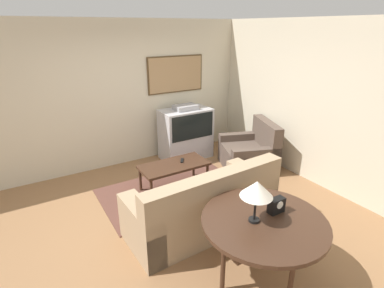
% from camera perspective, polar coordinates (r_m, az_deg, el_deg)
% --- Properties ---
extents(ground_plane, '(12.00, 12.00, 0.00)m').
position_cam_1_polar(ground_plane, '(4.48, -3.96, -13.38)').
color(ground_plane, '#8E6642').
extents(wall_back, '(12.00, 0.10, 2.70)m').
position_cam_1_polar(wall_back, '(5.80, -13.99, 8.90)').
color(wall_back, beige).
rests_on(wall_back, ground_plane).
extents(wall_right, '(0.06, 12.00, 2.70)m').
position_cam_1_polar(wall_right, '(5.52, 20.86, 7.47)').
color(wall_right, beige).
rests_on(wall_right, ground_plane).
extents(area_rug, '(2.28, 1.40, 0.01)m').
position_cam_1_polar(area_rug, '(5.06, -3.71, -8.83)').
color(area_rug, brown).
rests_on(area_rug, ground_plane).
extents(tv, '(1.01, 0.57, 1.11)m').
position_cam_1_polar(tv, '(6.11, -1.20, 2.06)').
color(tv, '#B7B7BC').
rests_on(tv, ground_plane).
extents(couch, '(2.04, 0.92, 0.93)m').
position_cam_1_polar(couch, '(4.05, 2.30, -11.87)').
color(couch, '#9E8466').
rests_on(couch, ground_plane).
extents(armchair, '(1.18, 1.24, 0.91)m').
position_cam_1_polar(armchair, '(5.83, 10.96, -1.75)').
color(armchair, brown).
rests_on(armchair, ground_plane).
extents(coffee_table, '(1.12, 0.55, 0.46)m').
position_cam_1_polar(coffee_table, '(4.94, -3.44, -4.33)').
color(coffee_table, '#3D2619').
rests_on(coffee_table, ground_plane).
extents(console_table, '(1.27, 1.27, 0.75)m').
position_cam_1_polar(console_table, '(3.21, 13.55, -14.73)').
color(console_table, '#3D2619').
rests_on(console_table, ground_plane).
extents(table_lamp, '(0.32, 0.32, 0.45)m').
position_cam_1_polar(table_lamp, '(2.95, 12.22, -8.49)').
color(table_lamp, black).
rests_on(table_lamp, console_table).
extents(mantel_clock, '(0.18, 0.10, 0.16)m').
position_cam_1_polar(mantel_clock, '(3.28, 15.77, -11.19)').
color(mantel_clock, black).
rests_on(mantel_clock, console_table).
extents(remote, '(0.12, 0.16, 0.02)m').
position_cam_1_polar(remote, '(5.02, -1.92, -3.15)').
color(remote, black).
rests_on(remote, coffee_table).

